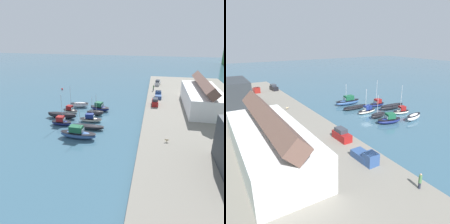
# 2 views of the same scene
# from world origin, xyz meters

# --- Properties ---
(ground_plane) EXTENTS (320.00, 320.00, 0.00)m
(ground_plane) POSITION_xyz_m (0.00, 0.00, 0.00)
(ground_plane) COLOR #385B70
(quay_promenade) EXTENTS (111.14, 30.43, 1.35)m
(quay_promenade) POSITION_xyz_m (0.00, 27.27, 0.67)
(quay_promenade) COLOR gray
(quay_promenade) RESTS_ON ground_plane
(harbor_clubhouse) EXTENTS (24.16, 9.34, 8.62)m
(harbor_clubhouse) POSITION_xyz_m (-11.67, 27.72, 4.42)
(harbor_clubhouse) COLOR white
(harbor_clubhouse) RESTS_ON quay_promenade
(moored_boat_0) EXTENTS (3.60, 6.34, 2.47)m
(moored_boat_0) POSITION_xyz_m (-6.91, -1.09, 0.90)
(moored_boat_0) COLOR navy
(moored_boat_0) RESTS_ON ground_plane
(moored_boat_1) EXTENTS (2.08, 4.87, 6.01)m
(moored_boat_1) POSITION_xyz_m (-2.75, -1.32, 0.75)
(moored_boat_1) COLOR black
(moored_boat_1) RESTS_ON ground_plane
(moored_boat_2) EXTENTS (2.27, 5.94, 6.64)m
(moored_boat_2) POSITION_xyz_m (1.75, -1.28, 0.76)
(moored_boat_2) COLOR white
(moored_boat_2) RESTS_ON ground_plane
(moored_boat_3) EXTENTS (1.93, 7.87, 1.03)m
(moored_boat_3) POSITION_xyz_m (6.23, -0.52, 0.56)
(moored_boat_3) COLOR black
(moored_boat_3) RESTS_ON ground_plane
(moored_boat_4) EXTENTS (2.70, 8.29, 6.43)m
(moored_boat_4) POSITION_xyz_m (11.16, -1.33, 1.03)
(moored_boat_4) COLOR #33568E
(moored_boat_4) RESTS_ON ground_plane
(moored_boat_5) EXTENTS (2.98, 5.85, 1.59)m
(moored_boat_5) POSITION_xyz_m (-8.44, -7.80, 0.84)
(moored_boat_5) COLOR silver
(moored_boat_5) RESTS_ON ground_plane
(moored_boat_6) EXTENTS (2.94, 4.98, 7.76)m
(moored_boat_6) POSITION_xyz_m (-3.40, -8.85, 0.76)
(moored_boat_6) COLOR white
(moored_boat_6) RESTS_ON ground_plane
(moored_boat_7) EXTENTS (2.23, 8.25, 1.50)m
(moored_boat_7) POSITION_xyz_m (0.84, -9.50, 0.79)
(moored_boat_7) COLOR black
(moored_boat_7) RESTS_ON ground_plane
(moored_boat_8) EXTENTS (2.27, 5.16, 7.79)m
(moored_boat_8) POSITION_xyz_m (5.19, -7.81, 0.81)
(moored_boat_8) COLOR navy
(moored_boat_8) RESTS_ON ground_plane
(parked_car_0) EXTENTS (4.42, 2.41, 2.16)m
(parked_car_0) POSITION_xyz_m (-37.06, 15.41, 2.26)
(parked_car_0) COLOR #B7B7BC
(parked_car_0) RESTS_ON quay_promenade
(parked_car_2) EXTENTS (4.26, 1.94, 2.16)m
(parked_car_2) POSITION_xyz_m (-11.00, 14.74, 2.26)
(parked_car_2) COLOR maroon
(parked_car_2) RESTS_ON quay_promenade
(pickup_truck_1) EXTENTS (4.76, 2.06, 1.90)m
(pickup_truck_1) POSITION_xyz_m (-19.49, 15.65, 2.17)
(pickup_truck_1) COLOR #2D4C84
(pickup_truck_1) RESTS_ON quay_promenade
(person_on_quay) EXTENTS (0.40, 0.40, 2.14)m
(person_on_quay) POSITION_xyz_m (-27.86, 13.88, 2.45)
(person_on_quay) COLOR #232838
(person_on_quay) RESTS_ON quay_promenade
(dog_on_quay) EXTENTS (0.35, 0.88, 0.68)m
(dog_on_quay) POSITION_xyz_m (11.84, 17.43, 1.80)
(dog_on_quay) COLOR tan
(dog_on_quay) RESTS_ON quay_promenade
(mooring_buoy_0) EXTENTS (0.65, 0.65, 0.65)m
(mooring_buoy_0) POSITION_xyz_m (-27.27, -21.77, 0.33)
(mooring_buoy_0) COLOR red
(mooring_buoy_0) RESTS_ON ground_plane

